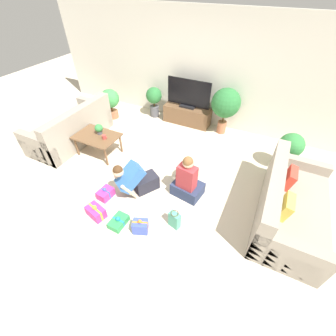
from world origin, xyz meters
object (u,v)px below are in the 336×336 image
Objects in this scene: potted_plant_corner_left at (110,101)px; person_sitting at (187,182)px; potted_plant_back_left at (154,98)px; gift_box_a at (106,193)px; gift_box_d at (96,212)px; tv at (188,95)px; coffee_table at (97,138)px; tabletop_plant at (99,129)px; mug at (104,137)px; potted_plant_back_right at (226,104)px; tv_console at (187,115)px; dog at (184,167)px; gift_bag_a at (175,220)px; sofa_right at (289,207)px; gift_box_c at (140,226)px; potted_plant_corner_right at (290,148)px; person_kneeling at (136,179)px; gift_box_b at (118,222)px; sofa_left at (72,129)px.

potted_plant_corner_left is 3.44m from person_sitting.
potted_plant_back_left reaches higher than gift_box_a.
tv is at bearing 87.15° from gift_box_d.
tabletop_plant is at bearing 77.32° from coffee_table.
person_sitting is 2.24m from tabletop_plant.
potted_plant_back_right is at bearing 46.79° from mug.
potted_plant_back_right is 2.37m from person_sitting.
tv_console is 2.28× the size of dog.
mug reaches higher than gift_bag_a.
gift_bag_a is (-1.55, -0.92, -0.15)m from sofa_right.
potted_plant_back_left reaches higher than gift_bag_a.
gift_box_c is at bearing 93.41° from dog.
potted_plant_corner_right is at bearing 17.49° from tabletop_plant.
potted_plant_back_left reaches higher than gift_box_c.
gift_box_c reaches higher than gift_box_d.
coffee_table is at bearing -62.91° from potted_plant_corner_left.
potted_plant_corner_left is 0.98× the size of person_kneeling.
person_sitting is 2.47× the size of gift_box_d.
coffee_table is 2.04m from gift_box_b.
gift_box_c is (-1.84, -2.57, -0.41)m from potted_plant_corner_right.
sofa_right is 3.11m from gift_box_d.
sofa_right reaches higher than potted_plant_corner_right.
tv reaches higher than sofa_right.
dog reaches higher than gift_box_c.
tabletop_plant reaches higher than dog.
tv_console is 2.58m from person_sitting.
gift_bag_a is (0.35, -1.16, -0.05)m from dog.
sofa_left is 2.85m from dog.
person_sitting is at bearing 97.17° from sofa_right.
gift_box_b is (0.25, -3.47, -0.71)m from tv.
sofa_right is at bearing -51.74° from potted_plant_back_right.
potted_plant_corner_left is (0.15, 1.33, 0.17)m from sofa_left.
potted_plant_back_right is at bearing 104.44° from person_kneeling.
gift_box_d is (-2.81, -1.32, -0.21)m from sofa_right.
coffee_table is 0.81× the size of potted_plant_back_right.
gift_box_a is 0.99m from gift_box_c.
potted_plant_back_left is at bearing 82.72° from coffee_table.
gift_box_c is at bearing 79.92° from person_sitting.
person_sitting is 2.73× the size of gift_box_b.
gift_bag_a is at bearing 17.55° from gift_box_d.
person_sitting is (0.03, -2.33, -0.44)m from potted_plant_back_right.
potted_plant_corner_right is 2.15m from person_sitting.
tabletop_plant is (-2.28, 1.09, 0.44)m from gift_bag_a.
potted_plant_back_left is 2.47× the size of gift_box_b.
person_kneeling is 0.99m from dog.
potted_plant_back_left reaches higher than person_kneeling.
sofa_left reaches higher than potted_plant_corner_left.
tv is 2.77m from person_kneeling.
tv is 0.99m from potted_plant_back_left.
potted_plant_corner_right is 1.03× the size of person_kneeling.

